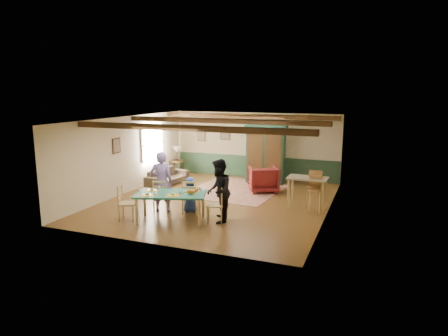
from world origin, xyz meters
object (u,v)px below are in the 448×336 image
(dining_table, at_px, (171,207))
(table_lamp, at_px, (177,154))
(person_man, at_px, (162,182))
(bar_stool_right, at_px, (315,195))
(person_child, at_px, (190,195))
(bar_stool_left, at_px, (313,191))
(armoire, at_px, (266,154))
(sofa, at_px, (167,176))
(dining_chair_far_left, at_px, (162,196))
(dining_chair_far_right, at_px, (190,196))
(armchair, at_px, (263,179))
(counter_table, at_px, (307,193))
(dining_chair_end_right, at_px, (215,204))
(cat, at_px, (191,191))
(person_woman, at_px, (219,191))
(dining_chair_end_left, at_px, (128,203))
(end_table, at_px, (177,168))

(dining_table, height_order, table_lamp, table_lamp)
(person_man, height_order, bar_stool_right, person_man)
(person_child, height_order, table_lamp, table_lamp)
(person_child, xyz_separation_m, bar_stool_left, (3.37, 1.61, 0.06))
(table_lamp, bearing_deg, bar_stool_right, -26.65)
(armoire, bearing_deg, sofa, -158.81)
(person_man, relative_size, sofa, 0.92)
(dining_chair_far_left, relative_size, dining_chair_far_right, 1.00)
(person_child, bearing_deg, armchair, -131.14)
(person_child, relative_size, bar_stool_left, 0.90)
(dining_table, xyz_separation_m, sofa, (-2.34, 3.94, -0.11))
(armoire, distance_m, counter_table, 3.72)
(dining_chair_end_right, relative_size, table_lamp, 1.68)
(armoire, distance_m, bar_stool_right, 4.07)
(dining_chair_end_right, height_order, cat, dining_chair_end_right)
(dining_chair_far_left, bearing_deg, armchair, -139.32)
(person_woman, bearing_deg, armoire, 162.74)
(bar_stool_right, bearing_deg, counter_table, 129.31)
(bar_stool_right, bearing_deg, dining_chair_far_left, -165.78)
(person_woman, distance_m, person_child, 1.29)
(dining_chair_far_left, height_order, person_woman, person_woman)
(dining_table, bearing_deg, person_child, 81.59)
(person_man, distance_m, armchair, 4.08)
(dining_chair_end_left, bearing_deg, bar_stool_left, -76.00)
(dining_table, relative_size, armchair, 1.89)
(dining_chair_far_left, relative_size, person_woman, 0.58)
(cat, bearing_deg, bar_stool_right, 17.90)
(dining_chair_end_left, height_order, sofa, dining_chair_end_left)
(end_table, bearing_deg, sofa, -76.39)
(armoire, relative_size, table_lamp, 3.78)
(armoire, bearing_deg, end_table, 178.34)
(dining_chair_far_left, distance_m, person_child, 0.86)
(dining_chair_end_right, height_order, armoire, armoire)
(armchair, relative_size, bar_stool_right, 0.93)
(person_woman, bearing_deg, counter_table, 117.57)
(dining_table, height_order, dining_chair_end_left, dining_chair_end_left)
(cat, distance_m, end_table, 6.30)
(armchair, bearing_deg, dining_chair_end_right, 58.60)
(armchair, bearing_deg, person_woman, 60.12)
(dining_chair_end_left, bearing_deg, sofa, -2.96)
(person_child, bearing_deg, dining_table, 63.43)
(armchair, distance_m, counter_table, 2.43)
(dining_chair_end_left, distance_m, armchair, 5.22)
(armoire, bearing_deg, dining_chair_end_left, -114.48)
(person_woman, distance_m, sofa, 5.07)
(dining_chair_far_right, height_order, end_table, dining_chair_far_right)
(dining_table, height_order, dining_chair_far_left, dining_chair_far_left)
(cat, xyz_separation_m, bar_stool_left, (2.92, 2.47, -0.30))
(person_man, distance_m, person_child, 0.93)
(dining_chair_end_right, distance_m, bar_stool_left, 3.20)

